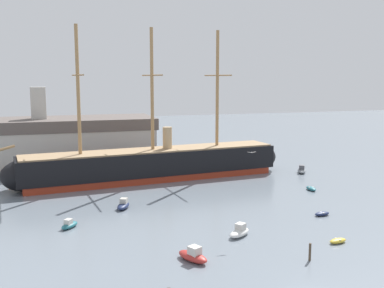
# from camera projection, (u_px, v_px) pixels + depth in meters

# --- Properties ---
(tall_ship) EXTENTS (61.38, 14.92, 29.53)m
(tall_ship) POSITION_uv_depth(u_px,v_px,m) (153.00, 164.00, 89.54)
(tall_ship) COLOR maroon
(tall_ship) RESTS_ON ground
(motorboat_foreground_left) EXTENTS (3.38, 4.49, 1.74)m
(motorboat_foreground_left) POSITION_uv_depth(u_px,v_px,m) (193.00, 256.00, 50.01)
(motorboat_foreground_left) COLOR #B22D28
(motorboat_foreground_left) RESTS_ON ground
(dinghy_foreground_right) EXTENTS (2.57, 1.44, 0.57)m
(dinghy_foreground_right) POSITION_uv_depth(u_px,v_px,m) (338.00, 241.00, 55.49)
(dinghy_foreground_right) COLOR gold
(dinghy_foreground_right) RESTS_ON ground
(motorboat_near_centre) EXTENTS (4.09, 3.60, 1.63)m
(motorboat_near_centre) POSITION_uv_depth(u_px,v_px,m) (240.00, 232.00, 57.88)
(motorboat_near_centre) COLOR silver
(motorboat_near_centre) RESTS_ON ground
(motorboat_mid_left) EXTENTS (2.93, 3.18, 1.29)m
(motorboat_mid_left) POSITION_uv_depth(u_px,v_px,m) (69.00, 225.00, 61.01)
(motorboat_mid_left) COLOR #236670
(motorboat_mid_left) RESTS_ON ground
(dinghy_mid_right) EXTENTS (2.53, 1.30, 0.58)m
(dinghy_mid_right) POSITION_uv_depth(u_px,v_px,m) (322.00, 214.00, 66.49)
(dinghy_mid_right) COLOR #1E284C
(dinghy_mid_right) RESTS_ON ground
(motorboat_alongside_bow) EXTENTS (3.02, 4.04, 1.57)m
(motorboat_alongside_bow) POSITION_uv_depth(u_px,v_px,m) (123.00, 205.00, 70.09)
(motorboat_alongside_bow) COLOR #1E284C
(motorboat_alongside_bow) RESTS_ON ground
(dinghy_alongside_stern) EXTENTS (1.32, 2.79, 0.65)m
(dinghy_alongside_stern) POSITION_uv_depth(u_px,v_px,m) (311.00, 189.00, 81.42)
(dinghy_alongside_stern) COLOR #236670
(dinghy_alongside_stern) RESTS_ON ground
(dinghy_far_left) EXTENTS (1.99, 1.45, 0.43)m
(dinghy_far_left) POSITION_uv_depth(u_px,v_px,m) (13.00, 186.00, 83.77)
(dinghy_far_left) COLOR orange
(dinghy_far_left) RESTS_ON ground
(motorboat_far_right) EXTENTS (3.53, 4.36, 1.71)m
(motorboat_far_right) POSITION_uv_depth(u_px,v_px,m) (302.00, 170.00, 96.35)
(motorboat_far_right) COLOR gray
(motorboat_far_right) RESTS_ON ground
(motorboat_distant_centre) EXTENTS (3.81, 1.88, 1.55)m
(motorboat_distant_centre) POSITION_uv_depth(u_px,v_px,m) (166.00, 164.00, 103.19)
(motorboat_distant_centre) COLOR #B22D28
(motorboat_distant_centre) RESTS_ON ground
(mooring_piling_nearest) EXTENTS (0.28, 0.28, 1.98)m
(mooring_piling_nearest) POSITION_uv_depth(u_px,v_px,m) (310.00, 252.00, 50.07)
(mooring_piling_nearest) COLOR #4C3D2D
(mooring_piling_nearest) RESTS_ON ground
(dockside_warehouse_left) EXTENTS (51.23, 18.73, 18.03)m
(dockside_warehouse_left) POSITION_uv_depth(u_px,v_px,m) (47.00, 143.00, 101.48)
(dockside_warehouse_left) COLOR #565659
(dockside_warehouse_left) RESTS_ON ground
(seagull_in_flight) EXTENTS (1.20, 0.41, 0.13)m
(seagull_in_flight) POSITION_uv_depth(u_px,v_px,m) (252.00, 152.00, 58.32)
(seagull_in_flight) COLOR silver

